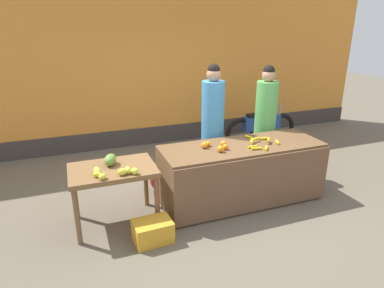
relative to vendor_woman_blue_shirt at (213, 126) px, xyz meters
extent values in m
plane|color=#665B4C|center=(-0.29, -0.65, -0.95)|extent=(24.00, 24.00, 0.00)
cube|color=orange|center=(-0.29, 2.23, 0.78)|extent=(9.77, 0.20, 3.46)
cube|color=#3F3833|center=(-0.29, 2.12, -0.77)|extent=(9.77, 0.04, 0.36)
cube|color=brown|center=(0.17, -0.65, -0.53)|extent=(2.27, 0.80, 0.84)
cube|color=brown|center=(0.17, -1.06, -0.53)|extent=(2.27, 0.03, 0.78)
cube|color=brown|center=(-1.61, -0.65, -0.21)|extent=(1.03, 0.70, 0.06)
cylinder|color=brown|center=(-2.07, -0.95, -0.59)|extent=(0.06, 0.06, 0.71)
cylinder|color=brown|center=(-1.14, -0.95, -0.59)|extent=(0.06, 0.06, 0.71)
cylinder|color=brown|center=(-2.07, -0.35, -0.59)|extent=(0.06, 0.06, 0.71)
cylinder|color=brown|center=(-1.14, -0.35, -0.59)|extent=(0.06, 0.06, 0.71)
cylinder|color=gold|center=(0.55, -0.56, -0.09)|extent=(0.15, 0.06, 0.04)
cylinder|color=gold|center=(0.23, -0.80, -0.09)|extent=(0.13, 0.04, 0.04)
cylinder|color=yellow|center=(0.38, -0.91, -0.09)|extent=(0.10, 0.12, 0.04)
cylinder|color=yellow|center=(0.39, -0.43, -0.09)|extent=(0.08, 0.13, 0.04)
cylinder|color=gold|center=(0.25, -0.88, -0.09)|extent=(0.14, 0.06, 0.04)
cylinder|color=gold|center=(0.65, -0.77, -0.09)|extent=(0.08, 0.13, 0.04)
cylinder|color=yellow|center=(0.29, -0.67, -0.06)|extent=(0.12, 0.15, 0.04)
cylinder|color=gold|center=(0.53, -0.72, -0.06)|extent=(0.12, 0.13, 0.04)
cylinder|color=yellow|center=(0.38, -0.61, -0.06)|extent=(0.16, 0.08, 0.04)
sphere|color=orange|center=(-0.30, -0.53, -0.07)|extent=(0.07, 0.07, 0.07)
sphere|color=orange|center=(-0.11, -0.61, -0.07)|extent=(0.08, 0.08, 0.08)
sphere|color=orange|center=(-0.37, -0.58, -0.07)|extent=(0.09, 0.09, 0.09)
sphere|color=orange|center=(-0.14, -0.73, -0.07)|extent=(0.08, 0.08, 0.08)
sphere|color=orange|center=(-0.23, -0.79, -0.07)|extent=(0.09, 0.09, 0.09)
ellipsoid|color=#E0CF46|center=(-1.80, -0.75, -0.14)|extent=(0.07, 0.12, 0.08)
ellipsoid|color=yellow|center=(-1.53, -0.90, -0.14)|extent=(0.12, 0.09, 0.08)
ellipsoid|color=#D5DD39|center=(-1.79, -0.76, -0.14)|extent=(0.09, 0.12, 0.07)
ellipsoid|color=#D6CB49|center=(-1.64, -0.48, -0.14)|extent=(0.10, 0.08, 0.08)
ellipsoid|color=#D6D744|center=(-1.46, -0.87, -0.13)|extent=(0.08, 0.11, 0.09)
ellipsoid|color=gold|center=(-1.80, -0.86, -0.14)|extent=(0.12, 0.11, 0.07)
ellipsoid|color=yellow|center=(-1.75, -0.93, -0.14)|extent=(0.12, 0.13, 0.07)
ellipsoid|color=#D5E039|center=(-1.39, -0.93, -0.14)|extent=(0.12, 0.12, 0.08)
ellipsoid|color=olive|center=(-1.61, -0.56, -0.11)|extent=(0.21, 0.26, 0.14)
cylinder|color=#33333D|center=(0.00, 0.00, -0.58)|extent=(0.29, 0.29, 0.73)
cylinder|color=#3F8CCC|center=(0.00, 0.00, 0.23)|extent=(0.34, 0.34, 0.89)
sphere|color=tan|center=(0.00, 0.00, 0.77)|extent=(0.21, 0.21, 0.21)
sphere|color=black|center=(0.00, 0.00, 0.84)|extent=(0.18, 0.18, 0.18)
cylinder|color=#33333D|center=(0.93, 0.00, -0.60)|extent=(0.29, 0.29, 0.70)
cylinder|color=#59B259|center=(0.93, 0.00, 0.19)|extent=(0.34, 0.34, 0.86)
sphere|color=tan|center=(0.93, 0.00, 0.71)|extent=(0.21, 0.21, 0.21)
sphere|color=black|center=(0.93, 0.00, 0.78)|extent=(0.18, 0.18, 0.18)
torus|color=black|center=(2.09, 1.18, -0.62)|extent=(0.65, 0.09, 0.65)
torus|color=black|center=(1.14, 1.18, -0.62)|extent=(0.65, 0.09, 0.65)
cube|color=navy|center=(1.61, 1.18, -0.44)|extent=(0.80, 0.18, 0.28)
cube|color=black|center=(1.51, 1.18, -0.28)|extent=(0.44, 0.16, 0.08)
cylinder|color=gray|center=(2.04, 1.18, -0.27)|extent=(0.04, 0.04, 0.40)
cube|color=gold|center=(-1.27, -1.18, -0.82)|extent=(0.46, 0.34, 0.26)
ellipsoid|color=maroon|center=(-0.84, -0.03, -0.71)|extent=(0.47, 0.45, 0.48)
camera|label=1|loc=(-2.01, -4.48, 1.49)|focal=31.54mm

